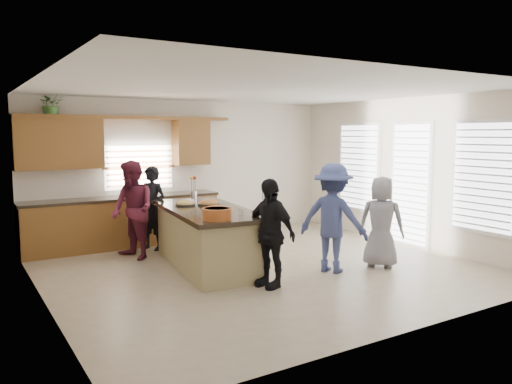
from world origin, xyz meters
TOP-DOWN VIEW (x-y plane):
  - floor at (0.00, 0.00)m, footprint 6.50×6.50m
  - room_shell at (0.00, 0.00)m, footprint 6.52×6.02m
  - back_cabinetry at (-1.47, 2.73)m, footprint 4.08×0.66m
  - right_wall_glazing at (3.22, -0.13)m, footprint 0.06×4.00m
  - island at (-0.72, 0.55)m, footprint 1.49×2.83m
  - platter_front at (-0.82, 0.04)m, footprint 0.43×0.43m
  - platter_mid at (-0.55, 0.83)m, footprint 0.37×0.37m
  - platter_back at (-0.90, 1.01)m, footprint 0.34×0.34m
  - salad_bowl at (-1.07, -0.47)m, footprint 0.42×0.42m
  - clear_cup at (-0.58, -0.29)m, footprint 0.08×0.08m
  - plate_stack at (-0.72, 1.30)m, footprint 0.23×0.23m
  - flower_vase at (-0.40, 1.77)m, footprint 0.14×0.14m
  - potted_plant at (-2.59, 2.82)m, footprint 0.51×0.47m
  - woman_left_back at (-1.06, 2.15)m, footprint 0.61×0.67m
  - woman_left_mid at (-1.57, 1.67)m, footprint 0.81×0.94m
  - woman_left_front at (-0.45, -0.85)m, footprint 0.56×0.95m
  - woman_right_back at (0.80, -0.73)m, footprint 1.07×1.25m
  - woman_right_front at (1.64, -0.92)m, footprint 0.80×0.85m

SIDE VIEW (x-z plane):
  - floor at x=0.00m, z-range 0.00..0.00m
  - island at x=-0.72m, z-range -0.02..0.93m
  - woman_right_front at x=1.64m, z-range 0.00..1.46m
  - woman_left_front at x=-0.45m, z-range 0.00..1.52m
  - woman_left_back at x=-1.06m, z-range 0.00..1.54m
  - woman_right_back at x=0.80m, z-range 0.00..1.68m
  - woman_left_mid at x=-1.57m, z-range 0.00..1.68m
  - back_cabinetry at x=-1.47m, z-range -0.32..2.14m
  - plate_stack at x=-0.72m, z-range 0.95..1.00m
  - platter_back at x=-0.90m, z-range 0.91..1.05m
  - platter_mid at x=-0.55m, z-range 0.90..1.05m
  - platter_front at x=-0.82m, z-range 0.89..1.07m
  - clear_cup at x=-0.58m, z-range 0.95..1.04m
  - salad_bowl at x=-1.07m, z-range 0.96..1.12m
  - flower_vase at x=-0.40m, z-range 0.96..1.37m
  - right_wall_glazing at x=3.22m, z-range 0.22..2.47m
  - room_shell at x=0.00m, z-range 0.50..3.31m
  - potted_plant at x=-2.59m, z-range 2.40..2.88m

